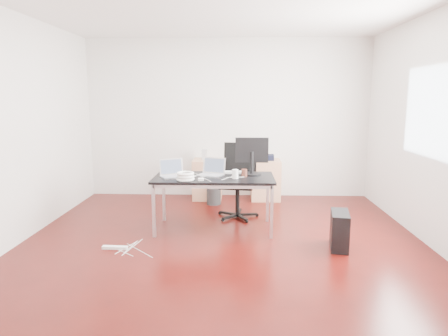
{
  "coord_description": "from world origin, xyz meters",
  "views": [
    {
      "loc": [
        0.18,
        -4.67,
        1.78
      ],
      "look_at": [
        0.0,
        0.55,
        0.85
      ],
      "focal_mm": 32.0,
      "sensor_mm": 36.0,
      "label": 1
    }
  ],
  "objects_px": {
    "office_chair": "(238,177)",
    "filing_cabinet_right": "(266,180)",
    "desk": "(214,180)",
    "filing_cabinet_left": "(207,179)",
    "pc_tower": "(339,230)"
  },
  "relations": [
    {
      "from": "desk",
      "to": "filing_cabinet_right",
      "type": "height_order",
      "value": "desk"
    },
    {
      "from": "filing_cabinet_left",
      "to": "filing_cabinet_right",
      "type": "height_order",
      "value": "same"
    },
    {
      "from": "filing_cabinet_left",
      "to": "pc_tower",
      "type": "height_order",
      "value": "filing_cabinet_left"
    },
    {
      "from": "filing_cabinet_left",
      "to": "filing_cabinet_right",
      "type": "distance_m",
      "value": 1.03
    },
    {
      "from": "filing_cabinet_left",
      "to": "filing_cabinet_right",
      "type": "bearing_deg",
      "value": 0.0
    },
    {
      "from": "desk",
      "to": "pc_tower",
      "type": "height_order",
      "value": "desk"
    },
    {
      "from": "office_chair",
      "to": "pc_tower",
      "type": "xyz_separation_m",
      "value": [
        1.2,
        -1.28,
        -0.39
      ]
    },
    {
      "from": "office_chair",
      "to": "filing_cabinet_right",
      "type": "relative_size",
      "value": 1.54
    },
    {
      "from": "office_chair",
      "to": "desk",
      "type": "bearing_deg",
      "value": -108.89
    },
    {
      "from": "filing_cabinet_left",
      "to": "filing_cabinet_right",
      "type": "relative_size",
      "value": 1.0
    },
    {
      "from": "desk",
      "to": "filing_cabinet_right",
      "type": "xyz_separation_m",
      "value": [
        0.81,
        1.67,
        -0.33
      ]
    },
    {
      "from": "filing_cabinet_left",
      "to": "pc_tower",
      "type": "distance_m",
      "value": 2.91
    },
    {
      "from": "office_chair",
      "to": "filing_cabinet_left",
      "type": "xyz_separation_m",
      "value": [
        -0.55,
        1.04,
        -0.26
      ]
    },
    {
      "from": "office_chair",
      "to": "filing_cabinet_right",
      "type": "xyz_separation_m",
      "value": [
        0.48,
        1.04,
        -0.26
      ]
    },
    {
      "from": "pc_tower",
      "to": "desk",
      "type": "bearing_deg",
      "value": 167.16
    }
  ]
}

